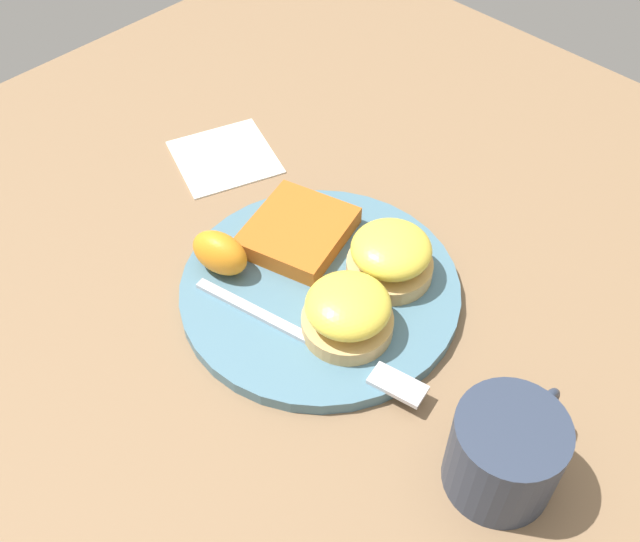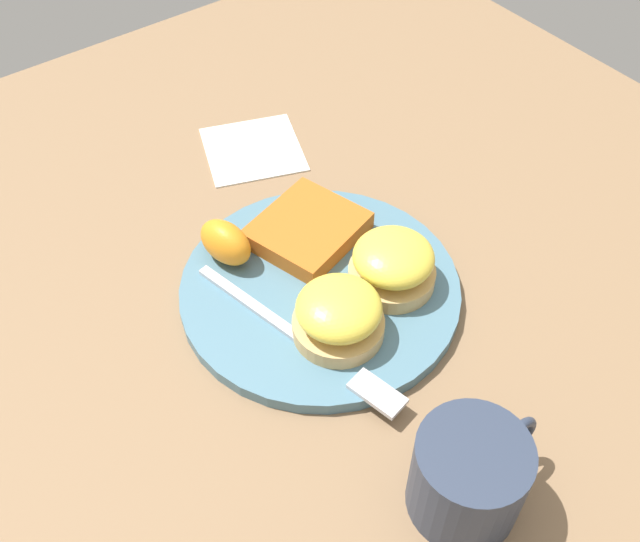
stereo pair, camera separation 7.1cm
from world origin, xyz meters
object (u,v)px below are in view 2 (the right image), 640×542
Objects in this scene: cup at (469,476)px; orange_wedge at (226,242)px; sandwich_benedict_left at (339,315)px; fork at (308,344)px; sandwich_benedict_right at (393,264)px; hashbrown_patty at (307,229)px.

orange_wedge is at bearing 92.66° from cup.
cup is (-0.02, -0.18, 0.00)m from sandwich_benedict_left.
cup is at bearing -85.42° from fork.
cup is (0.01, -0.32, 0.00)m from orange_wedge.
sandwich_benedict_left is 1.00× the size of sandwich_benedict_right.
fork is 0.19m from cup.
cup is at bearing -102.66° from hashbrown_patty.
fork is (-0.11, -0.01, -0.02)m from sandwich_benedict_right.
orange_wedge is 0.32m from cup.
sandwich_benedict_left is at bearing -77.20° from orange_wedge.
hashbrown_patty is 0.14m from fork.
sandwich_benedict_right is 0.17m from orange_wedge.
orange_wedge is at bearing 90.02° from fork.
orange_wedge is at bearing 132.20° from sandwich_benedict_right.
fork is at bearing 173.39° from sandwich_benedict_left.
sandwich_benedict_right is (0.08, 0.02, 0.00)m from sandwich_benedict_left.
sandwich_benedict_right is 0.10m from hashbrown_patty.
cup is at bearing -95.28° from sandwich_benedict_left.
sandwich_benedict_left is 0.73× the size of cup.
sandwich_benedict_left is 0.14m from orange_wedge.
sandwich_benedict_right is 1.41× the size of orange_wedge.
sandwich_benedict_right is at bearing 7.27° from fork.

